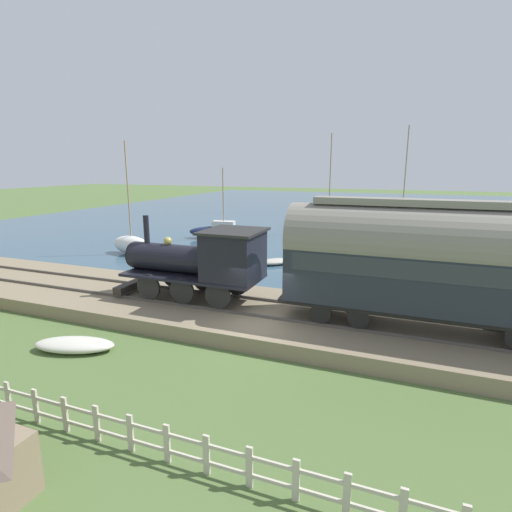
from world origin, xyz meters
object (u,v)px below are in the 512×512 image
sailboat_black (401,227)px  rowboat_near_shore (276,262)px  steam_locomotive (205,259)px  sailboat_white (132,245)px  rowboat_off_pier (209,255)px  sailboat_navy (224,232)px  passenger_coach (438,261)px  sailboat_red (328,228)px  beached_dinghy (75,345)px

sailboat_black → rowboat_near_shore: sailboat_black is taller
steam_locomotive → sailboat_white: (8.61, 10.62, -1.71)m
sailboat_white → steam_locomotive: bearing=-117.3°
rowboat_off_pier → rowboat_near_shore: bearing=-148.5°
steam_locomotive → sailboat_navy: sailboat_navy is taller
sailboat_black → passenger_coach: bearing=-176.7°
sailboat_white → sailboat_red: sailboat_red is taller
beached_dinghy → sailboat_black: bearing=-18.9°
sailboat_red → rowboat_off_pier: sailboat_red is taller
passenger_coach → sailboat_red: sailboat_red is taller
beached_dinghy → passenger_coach: bearing=-67.3°
steam_locomotive → sailboat_red: bearing=-2.3°
passenger_coach → rowboat_off_pier: size_ratio=4.14×
rowboat_off_pier → rowboat_near_shore: rowboat_near_shore is taller
passenger_coach → rowboat_near_shore: 13.29m
passenger_coach → steam_locomotive: bearing=90.0°
passenger_coach → sailboat_red: 23.98m
sailboat_white → sailboat_red: (13.85, -11.51, -0.10)m
sailboat_white → sailboat_red: size_ratio=0.87×
rowboat_off_pier → beached_dinghy: 14.78m
rowboat_off_pier → rowboat_near_shore: 5.02m
steam_locomotive → beached_dinghy: (-4.81, 2.58, -2.21)m
rowboat_near_shore → steam_locomotive: bearing=138.0°
steam_locomotive → sailboat_black: (24.03, -7.27, -1.65)m
sailboat_navy → rowboat_near_shore: (-7.15, -7.12, -0.44)m
sailboat_white → rowboat_off_pier: sailboat_white is taller
sailboat_red → rowboat_off_pier: bearing=132.5°
passenger_coach → sailboat_navy: size_ratio=1.65×
sailboat_black → sailboat_red: size_ratio=1.07×
sailboat_navy → rowboat_off_pier: bearing=-172.3°
steam_locomotive → sailboat_red: 22.55m
rowboat_off_pier → beached_dinghy: (-14.59, -2.40, 0.06)m
sailboat_white → rowboat_near_shore: (0.83, -10.64, -0.52)m
beached_dinghy → sailboat_navy: bearing=11.9°
sailboat_white → sailboat_black: size_ratio=0.82×
sailboat_red → beached_dinghy: 27.49m
sailboat_black → sailboat_white: bearing=130.2°
sailboat_red → rowboat_off_pier: 13.98m
sailboat_black → rowboat_near_shore: (-14.59, 7.25, -0.58)m
sailboat_white → sailboat_red: bearing=-27.9°
sailboat_navy → passenger_coach: bearing=-145.6°
sailboat_black → rowboat_off_pier: bearing=138.7°
passenger_coach → rowboat_near_shore: bearing=43.3°
passenger_coach → sailboat_red: (22.46, 8.02, -2.52)m
rowboat_off_pier → sailboat_navy: bearing=-37.3°
sailboat_red → sailboat_black: bearing=-98.8°
sailboat_white → passenger_coach: bearing=-102.0°
steam_locomotive → sailboat_black: size_ratio=0.67×
sailboat_black → beached_dinghy: 30.48m
sailboat_white → rowboat_off_pier: 5.78m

